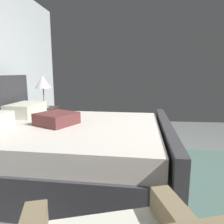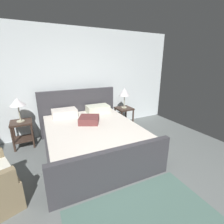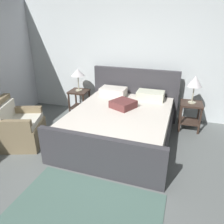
{
  "view_description": "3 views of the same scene",
  "coord_description": "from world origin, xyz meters",
  "px_view_note": "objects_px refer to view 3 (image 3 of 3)",
  "views": [
    {
      "loc": [
        -2.51,
        1.03,
        1.23
      ],
      "look_at": [
        0.0,
        1.26,
        0.76
      ],
      "focal_mm": 34.13,
      "sensor_mm": 36.0,
      "label": 1
    },
    {
      "loc": [
        -1.17,
        -1.16,
        1.88
      ],
      "look_at": [
        0.17,
        1.41,
        0.96
      ],
      "focal_mm": 25.91,
      "sensor_mm": 36.0,
      "label": 2
    },
    {
      "loc": [
        0.74,
        -1.8,
        2.17
      ],
      "look_at": [
        -0.11,
        1.12,
        0.85
      ],
      "focal_mm": 34.01,
      "sensor_mm": 36.0,
      "label": 3
    }
  ],
  "objects_px": {
    "armchair": "(18,128)",
    "nightstand_left": "(79,98)",
    "nightstand_right": "(190,112)",
    "table_lamp_right": "(195,82)",
    "table_lamp_left": "(78,73)",
    "bed": "(122,123)"
  },
  "relations": [
    {
      "from": "nightstand_left",
      "to": "table_lamp_left",
      "type": "bearing_deg",
      "value": 126.87
    },
    {
      "from": "nightstand_right",
      "to": "nightstand_left",
      "type": "height_order",
      "value": "same"
    },
    {
      "from": "nightstand_right",
      "to": "armchair",
      "type": "height_order",
      "value": "armchair"
    },
    {
      "from": "bed",
      "to": "armchair",
      "type": "distance_m",
      "value": 1.94
    },
    {
      "from": "nightstand_right",
      "to": "nightstand_left",
      "type": "relative_size",
      "value": 1.0
    },
    {
      "from": "nightstand_left",
      "to": "nightstand_right",
      "type": "bearing_deg",
      "value": -2.79
    },
    {
      "from": "table_lamp_right",
      "to": "nightstand_right",
      "type": "bearing_deg",
      "value": -104.04
    },
    {
      "from": "nightstand_right",
      "to": "table_lamp_right",
      "type": "height_order",
      "value": "table_lamp_right"
    },
    {
      "from": "nightstand_right",
      "to": "table_lamp_left",
      "type": "bearing_deg",
      "value": 177.21
    },
    {
      "from": "table_lamp_right",
      "to": "nightstand_left",
      "type": "xyz_separation_m",
      "value": [
        -2.6,
        0.13,
        -0.64
      ]
    },
    {
      "from": "table_lamp_left",
      "to": "bed",
      "type": "bearing_deg",
      "value": -35.18
    },
    {
      "from": "nightstand_left",
      "to": "armchair",
      "type": "xyz_separation_m",
      "value": [
        -0.49,
        -1.67,
        -0.06
      ]
    },
    {
      "from": "table_lamp_right",
      "to": "nightstand_left",
      "type": "bearing_deg",
      "value": 177.21
    },
    {
      "from": "table_lamp_left",
      "to": "armchair",
      "type": "xyz_separation_m",
      "value": [
        -0.49,
        -1.67,
        -0.68
      ]
    },
    {
      "from": "armchair",
      "to": "table_lamp_left",
      "type": "bearing_deg",
      "value": 73.77
    },
    {
      "from": "bed",
      "to": "nightstand_right",
      "type": "distance_m",
      "value": 1.52
    },
    {
      "from": "nightstand_right",
      "to": "armchair",
      "type": "relative_size",
      "value": 0.66
    },
    {
      "from": "armchair",
      "to": "nightstand_left",
      "type": "bearing_deg",
      "value": 73.77
    },
    {
      "from": "nightstand_right",
      "to": "table_lamp_right",
      "type": "relative_size",
      "value": 1.05
    },
    {
      "from": "table_lamp_left",
      "to": "armchair",
      "type": "distance_m",
      "value": 1.87
    },
    {
      "from": "nightstand_right",
      "to": "table_lamp_right",
      "type": "xyz_separation_m",
      "value": [
        0.0,
        0.0,
        0.64
      ]
    },
    {
      "from": "table_lamp_right",
      "to": "table_lamp_left",
      "type": "bearing_deg",
      "value": 177.21
    }
  ]
}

